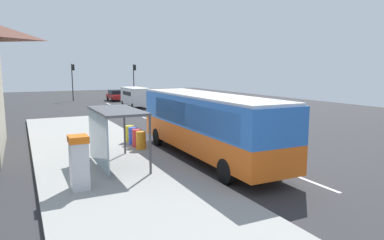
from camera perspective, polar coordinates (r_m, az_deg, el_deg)
ground_plane at (r=31.18m, az=-7.97°, el=0.16°), size 56.00×92.00×0.04m
sidewalk_platform at (r=18.12m, az=-15.01°, el=-5.69°), size 6.20×30.00×0.18m
lane_stripe_seg_0 at (r=14.37m, az=20.08°, el=-9.97°), size 0.16×2.20×0.01m
lane_stripe_seg_1 at (r=18.01m, az=8.41°, el=-5.85°), size 0.16×2.20×0.01m
lane_stripe_seg_2 at (r=22.18m, az=0.98°, el=-3.05°), size 0.16×2.20×0.01m
lane_stripe_seg_3 at (r=26.63m, az=-4.01°, el=-1.13°), size 0.16×2.20×0.01m
lane_stripe_seg_4 at (r=31.25m, az=-7.54°, el=0.24°), size 0.16×2.20×0.01m
lane_stripe_seg_5 at (r=35.98m, az=-10.15°, el=1.25°), size 0.16×2.20×0.01m
lane_stripe_seg_6 at (r=40.77m, az=-12.16°, el=2.02°), size 0.16×2.20×0.01m
lane_stripe_seg_7 at (r=45.60m, az=-13.74°, el=2.63°), size 0.16×2.20×0.01m
bus at (r=16.93m, az=2.37°, el=-0.33°), size 2.63×11.03×3.21m
white_van at (r=40.81m, az=-9.43°, el=3.99°), size 2.06×5.22×2.30m
sedan_near at (r=50.04m, az=-12.56°, el=4.07°), size 1.87×4.42×1.52m
ticket_machine at (r=12.85m, az=-18.22°, el=-6.63°), size 0.66×0.76×1.94m
recycling_bin_orange at (r=18.61m, az=-8.47°, el=-3.33°), size 0.52×0.52×0.95m
recycling_bin_red at (r=19.26m, az=-9.13°, el=-2.95°), size 0.52×0.52×0.95m
recycling_bin_blue at (r=19.92m, az=-9.73°, el=-2.59°), size 0.52×0.52×0.95m
recycling_bin_yellow at (r=20.58m, az=-10.30°, el=-2.25°), size 0.52×0.52×0.95m
traffic_light_near_side at (r=52.04m, az=-9.57°, el=7.21°), size 0.49×0.28×5.16m
traffic_light_far_side at (r=50.98m, az=-19.18°, el=6.85°), size 0.49×0.28×5.17m
bus_shelter at (r=15.37m, az=-13.48°, el=-0.49°), size 1.80×4.00×2.50m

